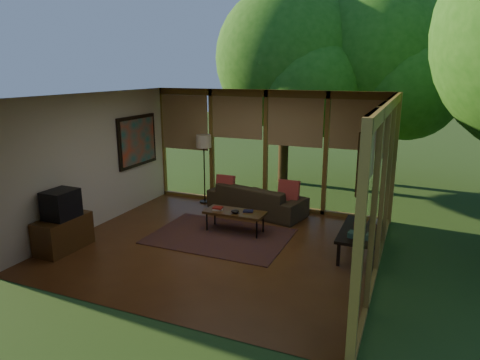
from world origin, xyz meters
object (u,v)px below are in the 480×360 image
at_px(sofa, 257,199).
at_px(side_console, 359,232).
at_px(coffee_table, 235,213).
at_px(television, 61,204).
at_px(media_cabinet, 63,233).
at_px(floor_lamp, 204,145).

relative_size(sofa, side_console, 1.57).
bearing_deg(side_console, coffee_table, 176.81).
relative_size(television, coffee_table, 0.46).
bearing_deg(media_cabinet, side_console, 20.71).
xyz_separation_m(coffee_table, side_console, (2.40, -0.13, 0.02)).
bearing_deg(sofa, side_console, 162.35).
height_order(television, side_console, television).
bearing_deg(television, sofa, 53.16).
bearing_deg(side_console, sofa, 149.89).
relative_size(sofa, media_cabinet, 2.20).
relative_size(media_cabinet, coffee_table, 0.83).
xyz_separation_m(television, floor_lamp, (0.99, 3.49, 0.56)).
distance_m(coffee_table, side_console, 2.40).
xyz_separation_m(media_cabinet, side_console, (4.87, 1.84, 0.11)).
bearing_deg(side_console, media_cabinet, -159.29).
bearing_deg(coffee_table, sofa, 90.88).
distance_m(television, floor_lamp, 3.67).
distance_m(floor_lamp, side_console, 4.31).
distance_m(floor_lamp, coffee_table, 2.33).
bearing_deg(media_cabinet, television, 0.00).
height_order(sofa, television, television).
height_order(television, coffee_table, television).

